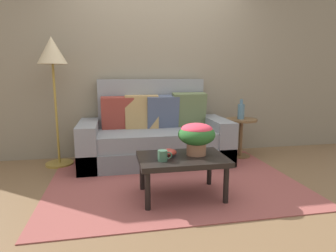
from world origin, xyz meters
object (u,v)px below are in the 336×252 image
floor_lamp (52,61)px  coffee_mug (163,156)px  potted_plant (197,135)px  table_vase (241,111)px  couch (155,136)px  side_table (241,131)px  coffee_table (182,162)px  snack_bowl (169,152)px

floor_lamp → coffee_mug: size_ratio=12.19×
coffee_mug → potted_plant: bearing=22.0°
table_vase → couch: bearing=178.3°
side_table → couch: bearing=178.4°
coffee_table → floor_lamp: bearing=136.7°
couch → floor_lamp: 1.60m
table_vase → floor_lamp: bearing=177.4°
table_vase → potted_plant: bearing=-131.2°
couch → coffee_table: couch is taller
snack_bowl → table_vase: 1.70m
couch → coffee_table: (0.09, -1.19, 0.01)m
side_table → floor_lamp: 2.67m
side_table → potted_plant: (-0.99, -1.12, 0.22)m
table_vase → side_table: bearing=5.7°
couch → snack_bowl: (-0.03, -1.16, 0.10)m
floor_lamp → coffee_mug: bearing=-50.3°
side_table → coffee_table: bearing=-134.7°
potted_plant → coffee_mug: potted_plant is taller
coffee_mug → snack_bowl: coffee_mug is taller
snack_bowl → table_vase: size_ratio=0.53×
side_table → potted_plant: 1.51m
floor_lamp → snack_bowl: bearing=-45.3°
potted_plant → coffee_mug: (-0.36, -0.14, -0.15)m
floor_lamp → snack_bowl: 1.96m
couch → side_table: size_ratio=3.53×
side_table → table_vase: (-0.01, -0.00, 0.28)m
couch → table_vase: size_ratio=7.04×
coffee_table → side_table: side_table is taller
coffee_table → floor_lamp: floor_lamp is taller
coffee_table → snack_bowl: size_ratio=5.65×
coffee_mug → floor_lamp: bearing=129.7°
coffee_mug → snack_bowl: 0.16m
couch → coffee_table: bearing=-85.8°
coffee_mug → table_vase: size_ratio=0.48×
snack_bowl → coffee_table: bearing=-14.5°
floor_lamp → table_vase: 2.57m
floor_lamp → coffee_mug: floor_lamp is taller
coffee_table → coffee_mug: bearing=-152.3°
coffee_table → coffee_mug: size_ratio=6.21×
couch → coffee_mug: 1.31m
coffee_mug → table_vase: 1.85m
potted_plant → snack_bowl: 0.32m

